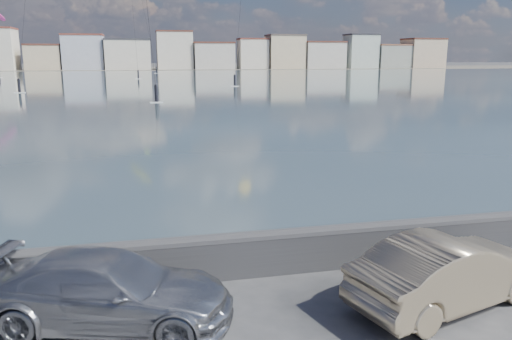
{
  "coord_description": "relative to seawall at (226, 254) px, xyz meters",
  "views": [
    {
      "loc": [
        -1.67,
        -7.79,
        4.97
      ],
      "look_at": [
        1.0,
        4.0,
        2.2
      ],
      "focal_mm": 35.0,
      "sensor_mm": 36.0,
      "label": 1
    }
  ],
  "objects": [
    {
      "name": "car_champagne",
      "position": [
        4.2,
        -2.22,
        0.14
      ],
      "size": [
        4.63,
        2.71,
        1.44
      ],
      "primitive_type": "imported",
      "rotation": [
        0.0,
        0.0,
        1.86
      ],
      "color": "tan",
      "rests_on": "ground"
    },
    {
      "name": "car_silver",
      "position": [
        -2.48,
        -1.46,
        0.1
      ],
      "size": [
        5.07,
        3.25,
        1.37
      ],
      "primitive_type": "imported",
      "rotation": [
        0.0,
        0.0,
        1.26
      ],
      "color": "#A6A7AD",
      "rests_on": "ground"
    },
    {
      "name": "bay_water",
      "position": [
        0.0,
        88.8,
        -0.58
      ],
      "size": [
        500.0,
        177.0,
        0.0
      ],
      "primitive_type": "cube",
      "color": "#354852",
      "rests_on": "ground"
    },
    {
      "name": "far_shore_strip",
      "position": [
        0.0,
        197.3,
        -0.57
      ],
      "size": [
        500.0,
        60.0,
        0.0
      ],
      "primitive_type": "cube",
      "color": "#4C473D",
      "rests_on": "ground"
    },
    {
      "name": "far_buildings",
      "position": [
        1.31,
        183.3,
        5.44
      ],
      "size": [
        240.79,
        13.26,
        14.6
      ],
      "color": "beige",
      "rests_on": "ground"
    },
    {
      "name": "seawall",
      "position": [
        0.0,
        0.0,
        0.0
      ],
      "size": [
        400.0,
        0.36,
        1.08
      ],
      "color": "#28282B",
      "rests_on": "ground"
    }
  ]
}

